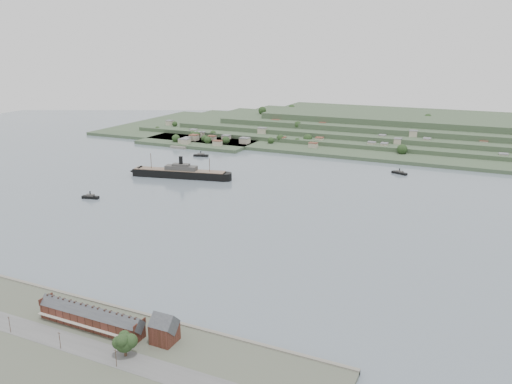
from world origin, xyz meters
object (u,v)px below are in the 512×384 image
at_px(tugboat, 90,197).
at_px(fig_tree, 125,342).
at_px(steamship, 177,173).
at_px(gabled_building, 164,329).
at_px(terrace_row, 91,317).

height_order(tugboat, fig_tree, fig_tree).
distance_m(steamship, tugboat, 95.10).
height_order(steamship, fig_tree, steamship).
relative_size(gabled_building, tugboat, 0.92).
relative_size(terrace_row, fig_tree, 4.97).
distance_m(terrace_row, gabled_building, 37.74).
bearing_deg(terrace_row, gabled_building, 6.12).
relative_size(terrace_row, tugboat, 3.61).
bearing_deg(gabled_building, steamship, 122.18).
bearing_deg(steamship, gabled_building, -57.82).
height_order(terrace_row, gabled_building, gabled_building).
xyz_separation_m(terrace_row, steamship, (-117.17, 249.77, -2.09)).
height_order(steamship, tugboat, steamship).
xyz_separation_m(gabled_building, fig_tree, (-8.68, -15.90, 0.64)).
bearing_deg(gabled_building, tugboat, 139.73).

